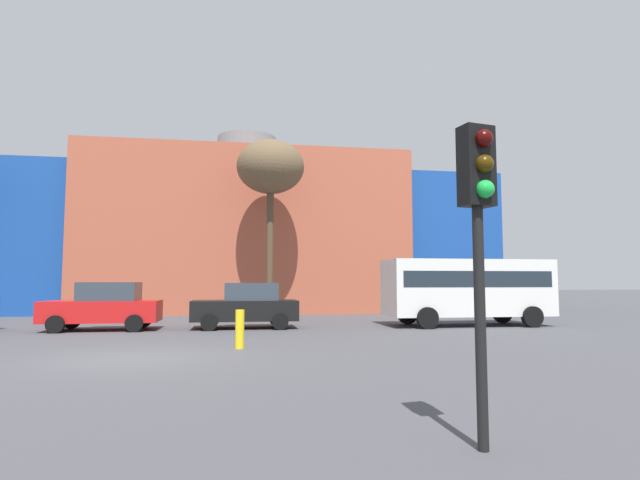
% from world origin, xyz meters
% --- Properties ---
extents(ground_plane, '(200.00, 200.00, 0.00)m').
position_xyz_m(ground_plane, '(0.00, 0.00, 0.00)').
color(ground_plane, '#47474C').
extents(building_backdrop, '(31.15, 12.40, 11.64)m').
position_xyz_m(building_backdrop, '(3.08, 21.83, 4.70)').
color(building_backdrop, '#B2563D').
rests_on(building_backdrop, ground_plane).
extents(parked_car_1, '(4.14, 2.03, 1.79)m').
position_xyz_m(parked_car_1, '(-2.37, 7.52, 0.89)').
color(parked_car_1, red).
rests_on(parked_car_1, ground_plane).
extents(parked_car_2, '(4.08, 2.00, 1.77)m').
position_xyz_m(parked_car_2, '(2.92, 7.52, 0.88)').
color(parked_car_2, black).
rests_on(parked_car_2, ground_plane).
extents(white_bus, '(6.80, 2.62, 2.72)m').
position_xyz_m(white_bus, '(12.00, 7.29, 1.62)').
color(white_bus, white).
rests_on(white_bus, ground_plane).
extents(traffic_light_near_right, '(0.40, 0.39, 3.52)m').
position_xyz_m(traffic_light_near_right, '(5.17, -7.56, 2.59)').
color(traffic_light_near_right, black).
rests_on(traffic_light_near_right, ground_plane).
extents(bare_tree_0, '(3.46, 3.46, 9.10)m').
position_xyz_m(bare_tree_0, '(4.16, 13.06, 7.60)').
color(bare_tree_0, brown).
rests_on(bare_tree_0, ground_plane).
extents(bollard_yellow_0, '(0.24, 0.24, 1.04)m').
position_xyz_m(bollard_yellow_0, '(2.64, 1.36, 0.52)').
color(bollard_yellow_0, yellow).
rests_on(bollard_yellow_0, ground_plane).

